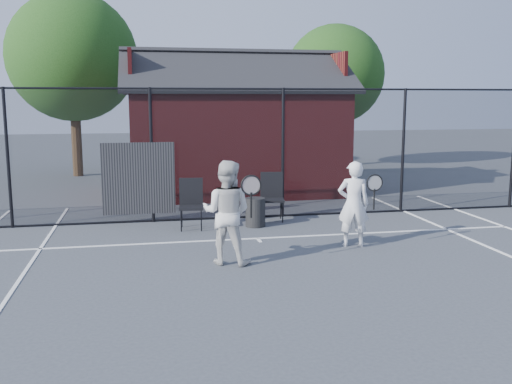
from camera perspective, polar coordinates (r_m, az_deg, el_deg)
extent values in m
plane|color=#404449|center=(8.57, 4.23, -9.42)|extent=(80.00, 80.00, 0.00)
cube|color=white|center=(11.37, 0.18, -4.65)|extent=(11.00, 0.06, 0.01)
cube|color=white|center=(11.22, 0.33, -4.84)|extent=(0.06, 0.30, 0.01)
cylinder|color=black|center=(13.17, -23.57, 3.09)|extent=(0.07, 0.07, 3.00)
cylinder|color=black|center=(12.87, -10.39, 3.59)|extent=(0.07, 0.07, 3.00)
cylinder|color=black|center=(13.26, 2.70, 3.89)|extent=(0.07, 0.07, 3.00)
cylinder|color=black|center=(14.29, 14.49, 3.99)|extent=(0.07, 0.07, 3.00)
cylinder|color=black|center=(13.00, -1.60, 10.27)|extent=(22.00, 0.04, 0.04)
cylinder|color=black|center=(13.28, -1.54, -2.51)|extent=(22.00, 0.04, 0.04)
cube|color=black|center=(13.06, -1.57, 3.81)|extent=(22.00, 3.00, 0.01)
cube|color=black|center=(12.91, -11.66, 1.33)|extent=(1.60, 0.04, 1.60)
cube|color=maroon|center=(17.07, -2.19, 5.10)|extent=(6.00, 4.00, 3.00)
cube|color=black|center=(16.06, -1.66, 12.09)|extent=(6.50, 2.36, 1.32)
cube|color=black|center=(18.03, -2.75, 11.77)|extent=(6.50, 2.36, 1.32)
cube|color=maroon|center=(16.83, -12.42, 11.75)|extent=(0.10, 2.80, 1.06)
cube|color=maroon|center=(17.75, 7.41, 11.75)|extent=(0.10, 2.80, 1.06)
cylinder|color=#332014|center=(21.49, -17.49, 4.89)|extent=(0.36, 0.36, 2.52)
sphere|color=#1C4313|center=(21.49, -17.88, 12.73)|extent=(4.48, 4.48, 4.48)
cylinder|color=#332014|center=(23.66, 7.74, 5.25)|extent=(0.36, 0.36, 2.23)
sphere|color=#1C4313|center=(23.62, 7.88, 11.56)|extent=(3.97, 3.97, 3.97)
imported|color=white|center=(10.78, 9.71, -1.20)|extent=(0.66, 0.51, 1.61)
torus|color=black|center=(10.52, 11.78, 0.91)|extent=(0.32, 0.03, 0.32)
cylinder|color=black|center=(10.56, 11.72, -0.71)|extent=(0.03, 0.03, 0.39)
imported|color=silver|center=(9.53, -2.96, -2.05)|extent=(1.05, 0.95, 1.75)
torus|color=black|center=(9.16, -0.50, 0.68)|extent=(0.34, 0.03, 0.34)
cylinder|color=black|center=(9.21, -0.50, -1.32)|extent=(0.03, 0.03, 0.42)
cube|color=black|center=(12.16, -6.50, -1.30)|extent=(0.55, 0.57, 1.05)
cube|color=black|center=(12.93, 1.65, -0.57)|extent=(0.58, 0.60, 1.07)
cylinder|color=black|center=(12.39, -0.06, -2.04)|extent=(0.52, 0.52, 0.63)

